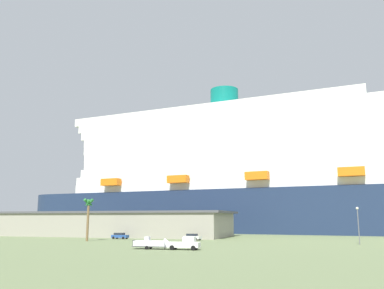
# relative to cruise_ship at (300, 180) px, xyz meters

# --- Properties ---
(ground_plane) EXTENTS (600.00, 600.00, 0.00)m
(ground_plane) POSITION_rel_cruise_ship_xyz_m (-20.81, -35.73, -19.25)
(ground_plane) COLOR #66754C
(cruise_ship) EXTENTS (258.39, 51.40, 66.94)m
(cruise_ship) POSITION_rel_cruise_ship_xyz_m (0.00, 0.00, 0.00)
(cruise_ship) COLOR #1E2D4C
(cruise_ship) RESTS_ON ground_plane
(terminal_building) EXTENTS (73.44, 27.26, 7.38)m
(terminal_building) POSITION_rel_cruise_ship_xyz_m (-52.95, -42.45, -15.54)
(terminal_building) COLOR gray
(terminal_building) RESTS_ON ground_plane
(pickup_truck) EXTENTS (5.75, 2.67, 2.20)m
(pickup_truck) POSITION_rel_cruise_ship_xyz_m (-12.97, -86.80, -18.21)
(pickup_truck) COLOR white
(pickup_truck) RESTS_ON ground_plane
(small_boat_on_trailer) EXTENTS (8.03, 2.47, 2.15)m
(small_boat_on_trailer) POSITION_rel_cruise_ship_xyz_m (-18.61, -87.30, -18.29)
(small_boat_on_trailer) COLOR #595960
(small_boat_on_trailer) RESTS_ON ground_plane
(palm_tree) EXTENTS (2.94, 2.59, 10.07)m
(palm_tree) POSITION_rel_cruise_ship_xyz_m (-44.17, -69.71, -11.41)
(palm_tree) COLOR brown
(palm_tree) RESTS_ON ground_plane
(street_lamp) EXTENTS (0.56, 0.56, 7.68)m
(street_lamp) POSITION_rel_cruise_ship_xyz_m (16.11, -61.19, -14.22)
(street_lamp) COLOR slate
(street_lamp) RESTS_ON ground_plane
(parked_car_blue_suv) EXTENTS (4.41, 2.08, 1.58)m
(parked_car_blue_suv) POSITION_rel_cruise_ship_xyz_m (-42.20, -57.61, -18.42)
(parked_car_blue_suv) COLOR #264C99
(parked_car_blue_suv) RESTS_ON ground_plane
(parked_car_white_van) EXTENTS (4.60, 2.65, 1.58)m
(parked_car_white_van) POSITION_rel_cruise_ship_xyz_m (-22.07, -57.17, -18.42)
(parked_car_white_van) COLOR white
(parked_car_white_van) RESTS_ON ground_plane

